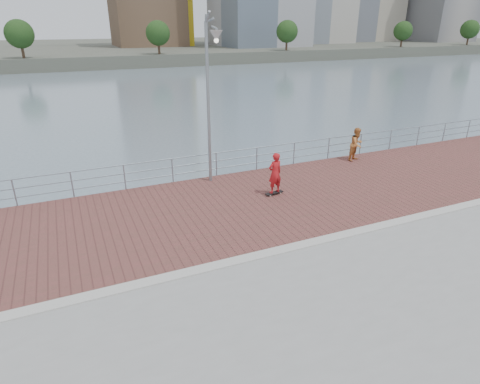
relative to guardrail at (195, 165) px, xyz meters
name	(u,v)px	position (x,y,z in m)	size (l,w,h in m)	color
water	(265,307)	(0.00, -7.00, -2.69)	(400.00, 400.00, 0.00)	slate
brick_lane	(223,208)	(0.00, -3.40, -0.68)	(40.00, 6.80, 0.02)	brown
curb	(266,254)	(0.00, -7.00, -0.66)	(40.00, 0.40, 0.06)	#B7B5AD
far_shore	(72,50)	(0.00, 115.50, -1.44)	(320.00, 95.00, 2.50)	#4C5142
guardrail	(195,165)	(0.00, 0.00, 0.00)	(39.06, 0.06, 1.13)	#8C9EA8
street_lamp	(211,73)	(0.55, -0.98, 4.01)	(0.48, 1.40, 6.62)	gray
skateboard	(274,193)	(2.41, -3.04, -0.60)	(0.82, 0.32, 0.09)	black
skateboarder	(275,173)	(2.41, -3.04, 0.26)	(0.62, 0.41, 1.69)	red
bystander	(357,144)	(8.32, -0.78, 0.17)	(0.82, 0.64, 1.68)	#CE7E3C
shoreline_trees	(184,33)	(20.48, 70.00, 3.90)	(170.03, 5.07, 6.76)	#473323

